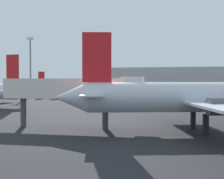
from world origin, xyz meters
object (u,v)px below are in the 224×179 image
light_mast_left (30,64)px  jet_bridge (79,90)px  airplane_at_gate (208,97)px  airplane_far_left (64,89)px

light_mast_left → jet_bridge: bearing=-58.1°
airplane_at_gate → jet_bridge: bearing=166.2°
light_mast_left → airplane_at_gate: bearing=-48.9°
airplane_far_left → light_mast_left: 14.70m
jet_bridge → light_mast_left: bearing=121.4°
airplane_far_left → jet_bridge: bearing=-69.2°
airplane_far_left → light_mast_left: (-11.78, -1.31, 8.70)m
airplane_at_gate → airplane_far_left: size_ratio=1.38×
airplane_far_left → light_mast_left: bearing=-175.2°
airplane_at_gate → light_mast_left: bearing=117.1°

